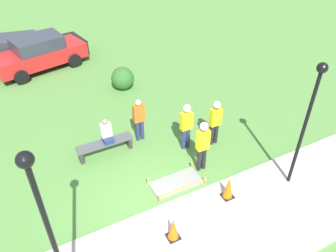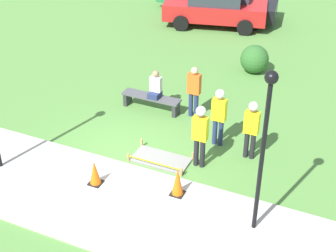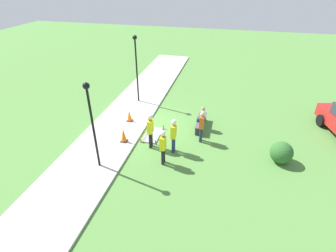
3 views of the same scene
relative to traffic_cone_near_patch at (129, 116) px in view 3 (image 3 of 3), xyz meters
The scene contains 14 objects.
ground_plane 1.20m from the traffic_cone_near_patch, 86.18° to the left, with size 60.00×60.00×0.00m, color #51843D.
sidewalk 0.61m from the traffic_cone_near_patch, 80.85° to the right, with size 28.00×3.15×0.10m.
wet_concrete_patch 2.05m from the traffic_cone_near_patch, 58.61° to the left, with size 1.65×0.86×0.26m.
traffic_cone_near_patch is the anchor object (origin of this frame).
traffic_cone_far_patch 2.15m from the traffic_cone_near_patch, 13.13° to the left, with size 0.34×0.34×0.77m.
park_bench 4.18m from the traffic_cone_near_patch, 95.93° to the left, with size 1.94×0.44×0.49m.
person_seated_on_bench 4.24m from the traffic_cone_near_patch, 94.08° to the left, with size 0.36×0.44×0.89m.
worker_supervisor 4.38m from the traffic_cone_near_patch, 41.95° to the left, with size 0.40×0.26×1.78m.
worker_assistant 2.95m from the traffic_cone_near_patch, 42.93° to the left, with size 0.40×0.27×1.87m.
worker_trainee 3.89m from the traffic_cone_near_patch, 55.06° to the left, with size 0.40×0.26×1.80m.
bystander_in_orange_shirt 4.47m from the traffic_cone_near_patch, 77.50° to the left, with size 0.40×0.22×1.70m.
lamppost_near 4.76m from the traffic_cone_near_patch, ahead, with size 0.28×0.28×4.01m.
lamppost_far 3.70m from the traffic_cone_near_patch, behind, with size 0.28×0.28×4.33m.
shrub_rounded_near 8.38m from the traffic_cone_near_patch, 77.61° to the left, with size 1.04×1.04×1.04m.
Camera 3 is at (12.45, 4.31, 7.79)m, focal length 28.00 mm.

